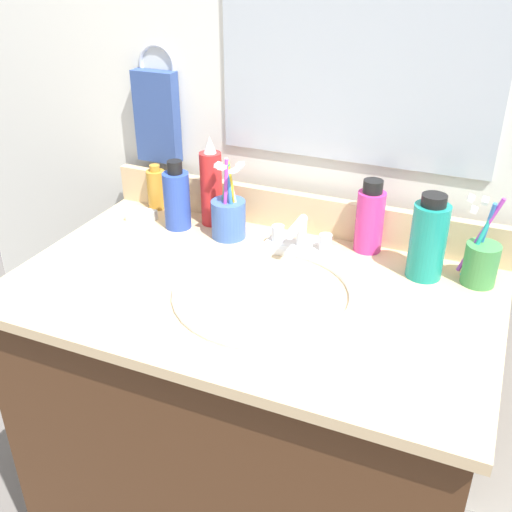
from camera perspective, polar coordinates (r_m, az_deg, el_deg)
name	(u,v)px	position (r m, az deg, el deg)	size (l,w,h in m)	color
vanity_cabinet	(251,434)	(1.45, -0.47, -16.41)	(0.92, 0.53, 0.75)	#4C2D19
countertop	(250,291)	(1.20, -0.54, -3.28)	(0.96, 0.58, 0.02)	#D1B284
backsplash	(298,212)	(1.41, 4.03, 4.18)	(0.96, 0.02, 0.09)	#D1B284
back_wall	(305,263)	(1.54, 4.60, -0.71)	(2.06, 0.04, 1.30)	silver
mirror_panel	(359,27)	(1.30, 9.73, 20.51)	(0.60, 0.01, 0.56)	#B2BCC6
towel_ring	(157,65)	(1.51, -9.31, 17.37)	(0.10, 0.10, 0.01)	silver
hand_towel	(157,117)	(1.52, -9.32, 12.81)	(0.11, 0.04, 0.22)	#334C8C
sink_basin	(266,307)	(1.19, 0.96, -4.85)	(0.37, 0.37, 0.11)	white
faucet	(300,240)	(1.32, 4.21, 1.56)	(0.16, 0.10, 0.08)	silver
bottle_soap_pink	(370,219)	(1.32, 10.69, 3.49)	(0.06, 0.06, 0.16)	#D8338C
bottle_mouthwash_teal	(428,239)	(1.24, 15.93, 1.54)	(0.07, 0.07, 0.18)	teal
bottle_spray_red	(211,186)	(1.42, -4.24, 6.60)	(0.05, 0.05, 0.21)	red
bottle_shampoo_blue	(177,198)	(1.42, -7.48, 5.40)	(0.06, 0.06, 0.16)	#2D4CB2
bottle_oil_amber	(156,188)	(1.54, -9.38, 6.30)	(0.05, 0.05, 0.11)	gold
cup_green	(481,261)	(1.26, 20.42, -0.48)	(0.08, 0.07, 0.19)	#3F8C47
cup_blue_plastic	(229,216)	(1.37, -2.60, 3.76)	(0.08, 0.08, 0.19)	#3F66B7
soap_bar	(142,216)	(1.49, -10.74, 3.77)	(0.06, 0.04, 0.02)	white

